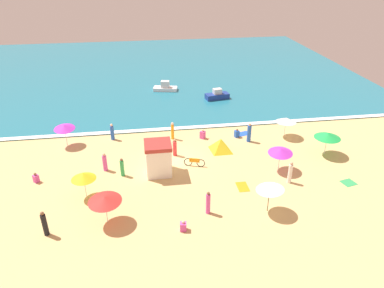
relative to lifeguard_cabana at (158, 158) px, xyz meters
The scene contains 31 objects.
ground_plane 2.72m from the lifeguard_cabana, 52.78° to the left, with size 60.00×60.00×0.00m, color #D8B775.
ocean_water 29.92m from the lifeguard_cabana, 87.29° to the left, with size 60.00×44.00×0.10m, color teal.
wave_breaker_foam 8.38m from the lifeguard_cabana, 80.19° to the left, with size 57.00×0.70×0.01m, color white.
lifeguard_cabana is the anchor object (origin of this frame).
beach_umbrella_0 15.02m from the lifeguard_cabana, ahead, with size 3.19×3.19×2.12m.
beach_umbrella_1 9.48m from the lifeguard_cabana, 40.38° to the right, with size 2.66×2.65×2.41m.
beach_umbrella_2 9.98m from the lifeguard_cabana, ahead, with size 2.75×2.76×2.10m.
beach_umbrella_3 10.30m from the lifeguard_cabana, 143.43° to the left, with size 2.05×2.08×2.22m.
beach_umbrella_4 6.87m from the lifeguard_cabana, 124.08° to the right, with size 2.72×2.73×2.13m.
beach_umbrella_5 6.11m from the lifeguard_cabana, 156.18° to the right, with size 1.85×1.85×2.04m.
beach_umbrella_6 13.65m from the lifeguard_cabana, 21.02° to the left, with size 2.66×2.67×2.07m.
beach_tent 6.61m from the lifeguard_cabana, 26.67° to the left, with size 2.57×2.56×1.21m.
parked_bicycle 3.29m from the lifeguard_cabana, 11.74° to the left, with size 1.75×0.61×0.76m.
beachgoer_0 6.50m from the lifeguard_cabana, 62.15° to the right, with size 0.34×0.34×1.76m.
beachgoer_1 4.56m from the lifeguard_cabana, 166.61° to the left, with size 0.40×0.40×1.62m.
beachgoer_2 10.51m from the lifeguard_cabana, 16.23° to the right, with size 0.38×0.38×1.86m.
beachgoer_3 6.27m from the lifeguard_cabana, 73.80° to the left, with size 0.29×0.29×1.76m.
beachgoer_4 3.02m from the lifeguard_cabana, behind, with size 0.33×0.33×1.59m.
beachgoer_5 9.95m from the lifeguard_cabana, 140.26° to the right, with size 0.42×0.42×1.83m.
beachgoer_6 7.88m from the lifeguard_cabana, 121.04° to the left, with size 0.37×0.37×1.67m.
beachgoer_7 9.76m from the lifeguard_cabana, behind, with size 0.53×0.53×0.84m.
beachgoer_8 3.22m from the lifeguard_cabana, 59.22° to the left, with size 0.49×0.49×1.63m.
beachgoer_9 7.40m from the lifeguard_cabana, 81.33° to the right, with size 0.46×0.46×0.77m.
beachgoer_10 9.78m from the lifeguard_cabana, 34.17° to the left, with size 0.49×0.49×0.88m.
beachgoer_11 9.97m from the lifeguard_cabana, 26.11° to the left, with size 0.52×0.52×1.91m.
beachgoer_12 7.43m from the lifeguard_cabana, 50.69° to the left, with size 0.61×0.61×0.97m.
beach_towel_0 15.26m from the lifeguard_cabana, 14.10° to the right, with size 1.26×1.18×0.01m.
beach_towel_1 7.11m from the lifeguard_cabana, 25.59° to the right, with size 0.86×1.37×0.01m.
beach_towel_2 10.87m from the lifeguard_cabana, 34.22° to the left, with size 1.45×1.23×0.01m.
small_boat_0 20.15m from the lifeguard_cabana, 83.78° to the left, with size 3.27×1.91×1.28m.
small_boat_1 18.03m from the lifeguard_cabana, 62.53° to the left, with size 3.05×1.70×1.29m.
Camera 1 is at (-2.42, -27.07, 15.94)m, focal length 33.51 mm.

